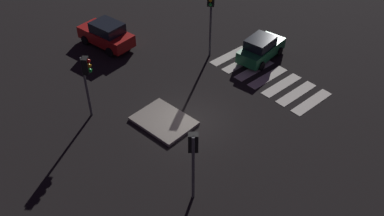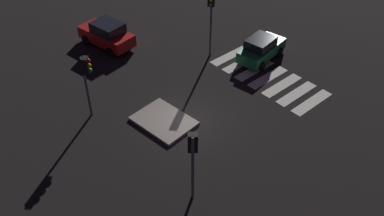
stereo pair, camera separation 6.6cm
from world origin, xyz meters
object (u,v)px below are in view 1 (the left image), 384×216
(traffic_island, at_px, (164,121))
(traffic_light_east, at_px, (211,8))
(car_green, at_px, (261,48))
(traffic_light_west, at_px, (193,150))
(car_red, at_px, (106,34))
(traffic_light_north, at_px, (86,73))

(traffic_island, height_order, traffic_light_east, traffic_light_east)
(car_green, bearing_deg, traffic_light_west, -162.11)
(car_red, height_order, traffic_light_east, traffic_light_east)
(traffic_light_east, bearing_deg, traffic_island, -12.07)
(car_green, xyz_separation_m, car_red, (8.40, 6.81, 0.08))
(traffic_light_east, xyz_separation_m, traffic_light_west, (-8.29, 8.91, -0.70))
(car_green, height_order, traffic_light_north, traffic_light_north)
(traffic_island, height_order, car_green, car_green)
(traffic_island, xyz_separation_m, car_green, (0.81, -9.07, 0.72))
(traffic_light_west, bearing_deg, car_red, 23.58)
(car_red, bearing_deg, traffic_light_north, 131.50)
(car_green, relative_size, traffic_light_east, 0.83)
(car_red, relative_size, traffic_light_east, 0.92)
(traffic_island, bearing_deg, traffic_light_west, 156.00)
(car_red, height_order, traffic_light_west, traffic_light_west)
(traffic_island, bearing_deg, traffic_light_north, 39.52)
(traffic_light_east, relative_size, traffic_light_west, 1.24)
(traffic_light_west, relative_size, traffic_light_north, 0.98)
(car_green, bearing_deg, traffic_island, 175.90)
(car_red, distance_m, traffic_light_west, 15.00)
(traffic_light_north, bearing_deg, car_green, 36.08)
(traffic_light_west, bearing_deg, car_green, -21.79)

